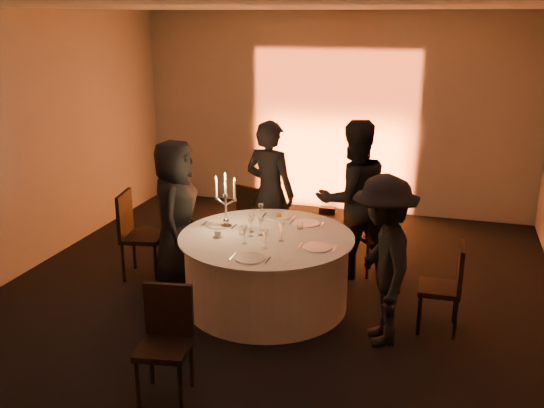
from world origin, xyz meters
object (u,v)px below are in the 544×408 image
(guest_left, at_px, (176,213))
(coffee_cup, at_px, (218,234))
(chair_back_left, at_px, (253,213))
(guest_right, at_px, (383,261))
(candelabra, at_px, (226,208))
(guest_back_right, at_px, (353,199))
(chair_right, at_px, (448,283))
(guest_back_left, at_px, (270,193))
(chair_back_right, at_px, (378,231))
(chair_front, at_px, (166,335))
(banquet_table, at_px, (267,270))
(chair_left, at_px, (136,230))

(guest_left, bearing_deg, coffee_cup, -137.20)
(chair_back_left, distance_m, guest_right, 2.72)
(chair_back_left, xyz_separation_m, candelabra, (0.16, -1.40, 0.51))
(guest_back_right, height_order, guest_right, guest_back_right)
(chair_right, bearing_deg, guest_back_left, -119.43)
(guest_back_right, bearing_deg, candelabra, 4.10)
(chair_back_right, relative_size, candelabra, 1.57)
(guest_back_right, bearing_deg, chair_back_left, -52.79)
(chair_back_right, height_order, guest_back_right, guest_back_right)
(chair_right, xyz_separation_m, guest_back_left, (-2.11, 1.15, 0.39))
(coffee_cup, bearing_deg, guest_back_left, 82.80)
(chair_back_left, height_order, chair_back_right, chair_back_right)
(guest_left, relative_size, candelabra, 2.74)
(chair_front, bearing_deg, banquet_table, 70.76)
(coffee_cup, bearing_deg, chair_back_left, 96.33)
(chair_back_right, height_order, guest_back_left, guest_back_left)
(guest_left, xyz_separation_m, guest_back_right, (1.85, 0.78, 0.09))
(banquet_table, height_order, coffee_cup, coffee_cup)
(candelabra, bearing_deg, chair_front, -84.23)
(guest_left, height_order, guest_right, guest_left)
(chair_back_left, bearing_deg, guest_back_left, 152.01)
(chair_left, relative_size, guest_left, 0.61)
(chair_back_right, bearing_deg, banquet_table, 10.29)
(guest_back_right, bearing_deg, coffee_cup, 12.62)
(guest_right, bearing_deg, guest_back_left, -153.10)
(chair_left, relative_size, guest_back_right, 0.55)
(coffee_cup, bearing_deg, chair_left, 159.61)
(chair_right, distance_m, guest_back_right, 1.60)
(chair_right, xyz_separation_m, candelabra, (-2.30, 0.16, 0.48))
(guest_left, bearing_deg, guest_back_right, -80.95)
(chair_front, bearing_deg, candelabra, 86.54)
(chair_back_left, height_order, chair_right, chair_right)
(chair_left, distance_m, chair_front, 2.41)
(banquet_table, distance_m, chair_front, 1.74)
(coffee_cup, xyz_separation_m, candelabra, (-0.02, 0.30, 0.18))
(chair_right, bearing_deg, guest_back_right, -135.53)
(guest_back_right, bearing_deg, guest_back_left, -37.14)
(guest_back_left, relative_size, candelabra, 2.94)
(coffee_cup, distance_m, candelabra, 0.35)
(guest_back_right, bearing_deg, banquet_table, 22.58)
(chair_front, height_order, coffee_cup, chair_front)
(guest_back_left, height_order, coffee_cup, guest_back_left)
(chair_back_left, relative_size, coffee_cup, 7.70)
(chair_left, relative_size, coffee_cup, 9.18)
(banquet_table, xyz_separation_m, coffee_cup, (-0.46, -0.17, 0.42))
(chair_left, bearing_deg, guest_back_right, -82.15)
(chair_left, bearing_deg, chair_front, -156.20)
(chair_right, height_order, guest_back_left, guest_back_left)
(banquet_table, bearing_deg, coffee_cup, -160.22)
(guest_left, height_order, coffee_cup, guest_left)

